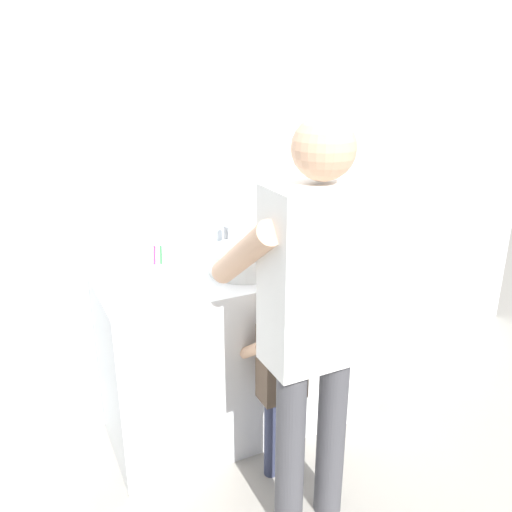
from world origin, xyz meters
name	(u,v)px	position (x,y,z in m)	size (l,w,h in m)	color
ground_plane	(269,455)	(0.00, 0.00, 0.00)	(14.00, 14.00, 0.00)	#9E998E
back_wall	(215,157)	(0.00, 0.62, 1.35)	(4.40, 0.08, 2.70)	silver
vanity_cabinet	(243,349)	(0.00, 0.30, 0.43)	(1.35, 0.54, 0.86)	white
sink_basin	(244,260)	(0.00, 0.28, 0.92)	(0.34, 0.34, 0.11)	silver
faucet	(227,242)	(0.00, 0.49, 0.94)	(0.18, 0.14, 0.18)	#B7BABF
toothbrush_cup	(158,273)	(-0.41, 0.30, 0.92)	(0.07, 0.07, 0.21)	silver
soap_bottle	(297,248)	(0.29, 0.29, 0.93)	(0.06, 0.06, 0.17)	#B27FC6
child_toddler	(281,371)	(0.00, -0.10, 0.53)	(0.27, 0.27, 0.89)	#2D334C
adult_parent	(315,301)	(-0.02, -0.38, 0.99)	(0.51, 0.54, 1.65)	#47474C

